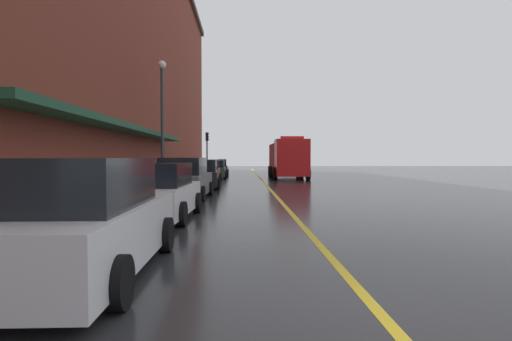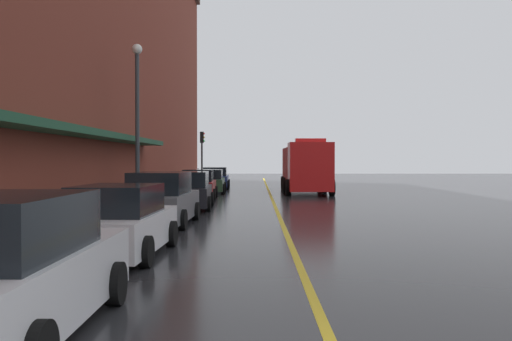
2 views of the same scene
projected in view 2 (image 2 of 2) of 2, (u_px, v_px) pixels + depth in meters
The scene contains 17 objects.
ground_plane at pixel (270, 200), 29.35m from camera, with size 112.00×112.00×0.00m, color #232326.
sidewalk_left at pixel (155, 198), 29.32m from camera, with size 2.40×70.00×0.15m, color #ADA8A0.
lane_center_stripe at pixel (270, 200), 29.35m from camera, with size 0.16×70.00×0.01m, color gold.
brick_building_left at pixel (8, 9), 28.09m from camera, with size 13.50×64.00×19.86m.
parked_car_0 at pixel (3, 271), 6.51m from camera, with size 2.08×4.71×1.74m.
parked_car_1 at pixel (117, 223), 12.14m from camera, with size 2.13×4.34×1.60m.
parked_car_2 at pixel (159, 200), 18.03m from camera, with size 2.23×4.57×1.75m.
parked_car_3 at pixel (186, 191), 24.10m from camera, with size 2.25×4.89×1.64m.
parked_car_4 at pixel (196, 185), 30.04m from camera, with size 2.08×4.72×1.63m.
parked_car_5 at pixel (207, 182), 35.70m from camera, with size 2.18×4.84×1.53m.
parked_car_6 at pixel (213, 178), 41.09m from camera, with size 2.19×4.42×1.60m.
fire_truck at pixel (303, 168), 35.41m from camera, with size 2.94×8.17×3.43m.
parking_meter_0 at pixel (128, 191), 19.39m from camera, with size 0.14×0.18×1.33m.
parking_meter_2 at pixel (196, 174), 41.92m from camera, with size 0.14×0.18×1.33m.
parking_meter_3 at pixel (182, 177), 34.06m from camera, with size 0.14×0.18×1.33m.
street_lamp_left at pixel (135, 107), 23.18m from camera, with size 0.44×0.44×6.94m.
traffic_light_near at pixel (200, 148), 44.35m from camera, with size 0.38×0.36×4.30m.
Camera 2 is at (-0.88, -4.31, 2.15)m, focal length 38.23 mm.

